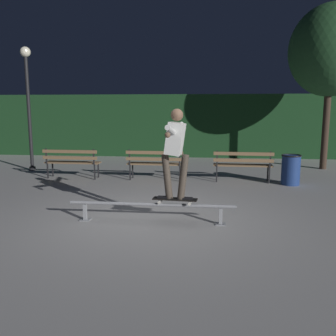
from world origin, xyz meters
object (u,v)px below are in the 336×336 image
object	(u,v)px
skateboarder	(175,146)
park_bench_left_center	(155,161)
grind_rail	(151,207)
skateboard	(175,199)
trash_can	(291,169)
tree_far_right	(331,51)
park_bench_leftmost	(72,160)
lamp_post_left	(28,93)
park_bench_right_center	(243,163)

from	to	relation	value
skateboarder	park_bench_left_center	xyz separation A→B (m)	(-0.90, 3.76, -0.83)
grind_rail	skateboarder	bearing A→B (deg)	-0.04
skateboarder	park_bench_left_center	world-z (taller)	skateboarder
skateboarder	grind_rail	bearing A→B (deg)	179.96
skateboard	grind_rail	bearing A→B (deg)	180.00
skateboard	trash_can	distance (m)	4.52
park_bench_left_center	tree_far_right	size ratio (longest dim) A/B	0.30
skateboarder	park_bench_leftmost	size ratio (longest dim) A/B	0.97
skateboarder	trash_can	size ratio (longest dim) A/B	1.95
grind_rail	tree_far_right	distance (m)	8.69
park_bench_leftmost	lamp_post_left	distance (m)	2.92
lamp_post_left	skateboard	bearing A→B (deg)	-44.12
park_bench_right_center	tree_far_right	xyz separation A→B (m)	(2.90, 2.53, 3.28)
skateboard	lamp_post_left	world-z (taller)	lamp_post_left
skateboard	park_bench_right_center	xyz separation A→B (m)	(1.53, 3.76, 0.11)
park_bench_right_center	skateboarder	bearing A→B (deg)	-112.07
lamp_post_left	trash_can	bearing A→B (deg)	-10.06
grind_rail	lamp_post_left	distance (m)	7.19
lamp_post_left	park_bench_right_center	bearing A→B (deg)	-10.28
grind_rail	skateboard	size ratio (longest dim) A/B	3.74
tree_far_right	skateboarder	bearing A→B (deg)	-125.11
tree_far_right	skateboard	bearing A→B (deg)	-125.13
grind_rail	park_bench_right_center	world-z (taller)	park_bench_right_center
park_bench_left_center	lamp_post_left	world-z (taller)	lamp_post_left
park_bench_left_center	trash_can	distance (m)	3.66
park_bench_left_center	trash_can	bearing A→B (deg)	-3.02
grind_rail	tree_far_right	xyz separation A→B (m)	(4.84, 6.29, 3.54)
park_bench_leftmost	skateboarder	bearing A→B (deg)	-48.60
park_bench_leftmost	park_bench_right_center	world-z (taller)	same
skateboard	park_bench_leftmost	bearing A→B (deg)	131.38
skateboarder	trash_can	distance (m)	4.61
park_bench_left_center	tree_far_right	world-z (taller)	tree_far_right
park_bench_right_center	lamp_post_left	bearing A→B (deg)	169.72
grind_rail	lamp_post_left	xyz separation A→B (m)	(-4.71, 4.97, 2.20)
grind_rail	trash_can	bearing A→B (deg)	48.32
skateboarder	tree_far_right	world-z (taller)	tree_far_right
skateboarder	trash_can	bearing A→B (deg)	52.32
park_bench_right_center	grind_rail	bearing A→B (deg)	-117.35
tree_far_right	lamp_post_left	bearing A→B (deg)	-172.14
park_bench_leftmost	lamp_post_left	size ratio (longest dim) A/B	0.41
grind_rail	park_bench_right_center	xyz separation A→B (m)	(1.95, 3.76, 0.26)
park_bench_left_center	lamp_post_left	size ratio (longest dim) A/B	0.41
park_bench_leftmost	trash_can	xyz separation A→B (m)	(6.08, -0.19, -0.12)
lamp_post_left	skateboarder	bearing A→B (deg)	-44.10
trash_can	grind_rail	bearing A→B (deg)	-131.68
skateboarder	park_bench_leftmost	world-z (taller)	skateboarder
park_bench_leftmost	park_bench_left_center	world-z (taller)	same
grind_rail	skateboard	distance (m)	0.44
grind_rail	tree_far_right	size ratio (longest dim) A/B	0.56
park_bench_leftmost	tree_far_right	size ratio (longest dim) A/B	0.30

